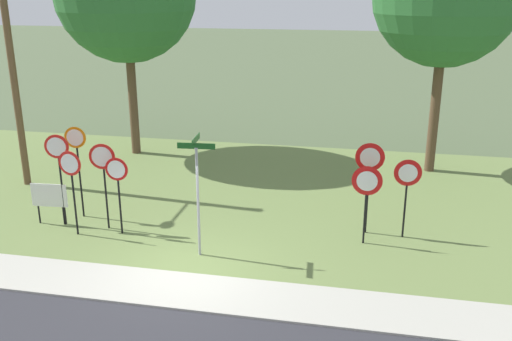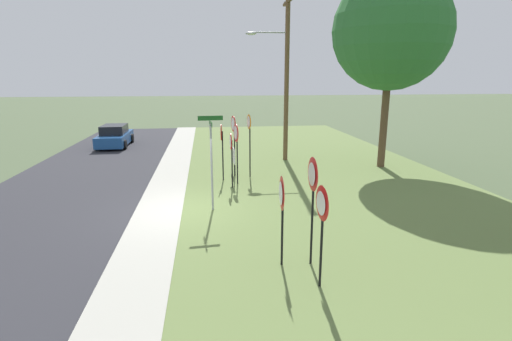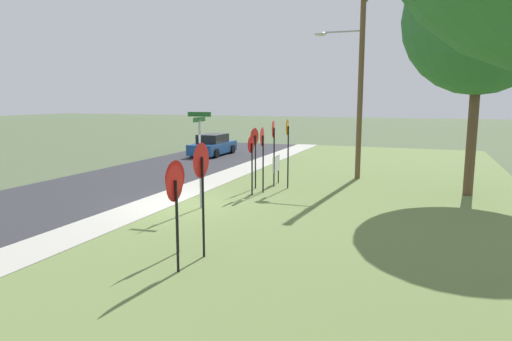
{
  "view_description": "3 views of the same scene",
  "coord_description": "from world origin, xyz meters",
  "px_view_note": "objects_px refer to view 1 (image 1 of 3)",
  "views": [
    {
      "loc": [
        4.18,
        -11.83,
        6.8
      ],
      "look_at": [
        1.11,
        3.19,
        1.75
      ],
      "focal_mm": 39.62,
      "sensor_mm": 36.0,
      "label": 1
    },
    {
      "loc": [
        12.6,
        0.88,
        4.51
      ],
      "look_at": [
        1.59,
        2.33,
        1.77
      ],
      "focal_mm": 26.87,
      "sensor_mm": 36.0,
      "label": 2
    },
    {
      "loc": [
        13.24,
        7.99,
        3.67
      ],
      "look_at": [
        0.21,
        3.09,
        1.46
      ],
      "focal_mm": 31.53,
      "sensor_mm": 36.0,
      "label": 3
    }
  ],
  "objects_px": {
    "stop_sign_far_right": "(77,153)",
    "yield_sign_far_left": "(369,166)",
    "stop_sign_near_right": "(103,167)",
    "stop_sign_far_left": "(118,180)",
    "yield_sign_near_right": "(367,187)",
    "notice_board": "(49,197)",
    "stop_sign_near_left": "(58,160)",
    "stop_sign_far_center": "(71,175)",
    "utility_pole": "(6,43)",
    "yield_sign_near_left": "(407,180)",
    "street_name_post": "(198,187)"
  },
  "relations": [
    {
      "from": "stop_sign_far_right",
      "to": "street_name_post",
      "type": "bearing_deg",
      "value": -29.7
    },
    {
      "from": "stop_sign_far_center",
      "to": "utility_pole",
      "type": "distance_m",
      "value": 6.09
    },
    {
      "from": "yield_sign_far_left",
      "to": "utility_pole",
      "type": "bearing_deg",
      "value": 170.73
    },
    {
      "from": "stop_sign_far_center",
      "to": "yield_sign_near_left",
      "type": "xyz_separation_m",
      "value": [
        9.07,
        1.67,
        -0.09
      ]
    },
    {
      "from": "street_name_post",
      "to": "yield_sign_near_left",
      "type": "bearing_deg",
      "value": 17.7
    },
    {
      "from": "stop_sign_far_left",
      "to": "stop_sign_far_center",
      "type": "height_order",
      "value": "stop_sign_far_center"
    },
    {
      "from": "yield_sign_far_left",
      "to": "notice_board",
      "type": "height_order",
      "value": "yield_sign_far_left"
    },
    {
      "from": "stop_sign_far_left",
      "to": "stop_sign_far_right",
      "type": "distance_m",
      "value": 1.96
    },
    {
      "from": "stop_sign_far_right",
      "to": "utility_pole",
      "type": "height_order",
      "value": "utility_pole"
    },
    {
      "from": "yield_sign_near_left",
      "to": "yield_sign_far_left",
      "type": "distance_m",
      "value": 1.08
    },
    {
      "from": "stop_sign_near_left",
      "to": "notice_board",
      "type": "distance_m",
      "value": 1.24
    },
    {
      "from": "stop_sign_far_left",
      "to": "yield_sign_near_left",
      "type": "xyz_separation_m",
      "value": [
        7.86,
        1.35,
        0.07
      ]
    },
    {
      "from": "stop_sign_near_right",
      "to": "utility_pole",
      "type": "bearing_deg",
      "value": 137.81
    },
    {
      "from": "yield_sign_near_left",
      "to": "notice_board",
      "type": "bearing_deg",
      "value": -177.43
    },
    {
      "from": "stop_sign_near_left",
      "to": "stop_sign_far_left",
      "type": "relative_size",
      "value": 1.22
    },
    {
      "from": "stop_sign_near_right",
      "to": "notice_board",
      "type": "xyz_separation_m",
      "value": [
        -1.79,
        -0.01,
        -1.03
      ]
    },
    {
      "from": "stop_sign_near_right",
      "to": "yield_sign_near_left",
      "type": "distance_m",
      "value": 8.46
    },
    {
      "from": "stop_sign_near_right",
      "to": "stop_sign_far_right",
      "type": "relative_size",
      "value": 0.91
    },
    {
      "from": "stop_sign_far_right",
      "to": "notice_board",
      "type": "bearing_deg",
      "value": -140.31
    },
    {
      "from": "stop_sign_near_right",
      "to": "yield_sign_far_left",
      "type": "bearing_deg",
      "value": -0.63
    },
    {
      "from": "stop_sign_far_right",
      "to": "yield_sign_far_left",
      "type": "distance_m",
      "value": 8.52
    },
    {
      "from": "stop_sign_far_right",
      "to": "yield_sign_near_left",
      "type": "distance_m",
      "value": 9.55
    },
    {
      "from": "yield_sign_near_right",
      "to": "notice_board",
      "type": "height_order",
      "value": "yield_sign_near_right"
    },
    {
      "from": "stop_sign_near_left",
      "to": "yield_sign_near_right",
      "type": "height_order",
      "value": "stop_sign_near_left"
    },
    {
      "from": "stop_sign_near_right",
      "to": "notice_board",
      "type": "height_order",
      "value": "stop_sign_near_right"
    },
    {
      "from": "stop_sign_far_center",
      "to": "yield_sign_far_left",
      "type": "xyz_separation_m",
      "value": [
        8.03,
        1.75,
        0.22
      ]
    },
    {
      "from": "stop_sign_far_left",
      "to": "notice_board",
      "type": "xyz_separation_m",
      "value": [
        -2.32,
        0.24,
        -0.79
      ]
    },
    {
      "from": "yield_sign_near_right",
      "to": "utility_pole",
      "type": "relative_size",
      "value": 0.24
    },
    {
      "from": "stop_sign_near_right",
      "to": "stop_sign_far_left",
      "type": "height_order",
      "value": "stop_sign_near_right"
    },
    {
      "from": "stop_sign_far_left",
      "to": "yield_sign_near_right",
      "type": "height_order",
      "value": "stop_sign_far_left"
    },
    {
      "from": "stop_sign_near_left",
      "to": "street_name_post",
      "type": "bearing_deg",
      "value": -24.64
    },
    {
      "from": "yield_sign_near_left",
      "to": "utility_pole",
      "type": "distance_m",
      "value": 13.47
    },
    {
      "from": "stop_sign_near_left",
      "to": "stop_sign_far_center",
      "type": "bearing_deg",
      "value": -50.76
    },
    {
      "from": "stop_sign_far_center",
      "to": "yield_sign_near_right",
      "type": "height_order",
      "value": "stop_sign_far_center"
    },
    {
      "from": "stop_sign_near_left",
      "to": "yield_sign_near_right",
      "type": "relative_size",
      "value": 1.24
    },
    {
      "from": "yield_sign_near_left",
      "to": "utility_pole",
      "type": "height_order",
      "value": "utility_pole"
    },
    {
      "from": "stop_sign_near_right",
      "to": "street_name_post",
      "type": "bearing_deg",
      "value": -28.9
    },
    {
      "from": "stop_sign_far_left",
      "to": "notice_board",
      "type": "height_order",
      "value": "stop_sign_far_left"
    },
    {
      "from": "street_name_post",
      "to": "stop_sign_far_left",
      "type": "bearing_deg",
      "value": 157.51
    },
    {
      "from": "street_name_post",
      "to": "yield_sign_far_left",
      "type": "bearing_deg",
      "value": 23.29
    },
    {
      "from": "stop_sign_far_center",
      "to": "notice_board",
      "type": "xyz_separation_m",
      "value": [
        -1.11,
        0.56,
        -0.96
      ]
    },
    {
      "from": "stop_sign_far_center",
      "to": "stop_sign_far_right",
      "type": "height_order",
      "value": "stop_sign_far_right"
    },
    {
      "from": "notice_board",
      "to": "stop_sign_near_left",
      "type": "bearing_deg",
      "value": -2.24
    },
    {
      "from": "stop_sign_far_right",
      "to": "street_name_post",
      "type": "distance_m",
      "value": 4.61
    },
    {
      "from": "stop_sign_far_left",
      "to": "yield_sign_far_left",
      "type": "relative_size",
      "value": 0.85
    },
    {
      "from": "stop_sign_far_center",
      "to": "yield_sign_near_left",
      "type": "height_order",
      "value": "stop_sign_far_center"
    },
    {
      "from": "stop_sign_far_left",
      "to": "stop_sign_far_right",
      "type": "xyz_separation_m",
      "value": [
        -1.68,
        0.93,
        0.39
      ]
    },
    {
      "from": "yield_sign_near_left",
      "to": "stop_sign_near_right",
      "type": "bearing_deg",
      "value": -176.21
    },
    {
      "from": "yield_sign_far_left",
      "to": "yield_sign_near_right",
      "type": "bearing_deg",
      "value": -94.41
    },
    {
      "from": "stop_sign_near_left",
      "to": "street_name_post",
      "type": "height_order",
      "value": "street_name_post"
    }
  ]
}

